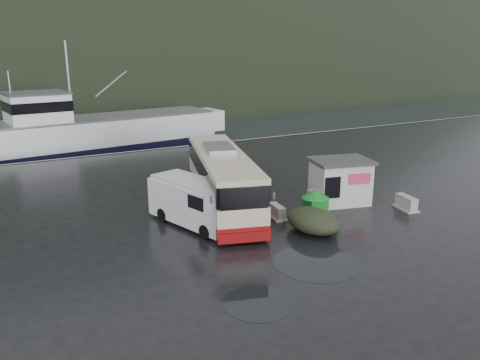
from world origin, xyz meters
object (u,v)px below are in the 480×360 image
waste_bin_left (315,216)px  jersey_barrier_a (277,218)px  ticket_kiosk (339,203)px  white_van (196,225)px  waste_bin_right (232,217)px  coach_bus (222,206)px  fishing_trawler (105,136)px  jersey_barrier_b (316,206)px  jersey_barrier_c (406,209)px  dome_tent (313,232)px

waste_bin_left → jersey_barrier_a: bearing=157.9°
ticket_kiosk → jersey_barrier_a: bearing=-161.1°
white_van → waste_bin_right: 2.27m
coach_bus → waste_bin_left: 5.46m
jersey_barrier_a → fishing_trawler: (-2.33, 29.61, 0.00)m
coach_bus → waste_bin_left: bearing=-31.1°
jersey_barrier_b → coach_bus: bearing=149.7°
coach_bus → jersey_barrier_b: (4.72, -2.76, 0.00)m
white_van → waste_bin_right: white_van is taller
jersey_barrier_b → fishing_trawler: fishing_trawler is taller
jersey_barrier_c → waste_bin_right: bearing=158.3°
waste_bin_right → jersey_barrier_c: size_ratio=0.88×
waste_bin_right → fishing_trawler: size_ratio=0.05×
coach_bus → fishing_trawler: 26.36m
coach_bus → fishing_trawler: (-0.63, 26.36, 0.00)m
dome_tent → jersey_barrier_b: size_ratio=1.80×
coach_bus → jersey_barrier_c: size_ratio=7.66×
white_van → waste_bin_right: (2.25, 0.24, 0.00)m
dome_tent → jersey_barrier_b: dome_tent is taller
jersey_barrier_c → fishing_trawler: bearing=106.7°
white_van → fishing_trawler: size_ratio=0.21×
dome_tent → fishing_trawler: bearing=95.0°
white_van → jersey_barrier_a: white_van is taller
white_van → jersey_barrier_a: (4.31, -1.07, 0.00)m
coach_bus → dome_tent: 6.22m
coach_bus → jersey_barrier_b: bearing=-13.5°
dome_tent → waste_bin_left: bearing=49.8°
jersey_barrier_a → fishing_trawler: size_ratio=0.05×
waste_bin_right → ticket_kiosk: 6.79m
coach_bus → waste_bin_left: (3.67, -4.05, 0.00)m
coach_bus → jersey_barrier_c: bearing=-15.5°
waste_bin_left → jersey_barrier_b: waste_bin_left is taller
waste_bin_left → jersey_barrier_a: (-1.97, 0.80, 0.00)m
waste_bin_left → jersey_barrier_a: 2.13m
coach_bus → ticket_kiosk: coach_bus is taller
ticket_kiosk → jersey_barrier_c: (2.57, -2.78, 0.00)m
waste_bin_right → waste_bin_left: bearing=-27.6°
coach_bus → waste_bin_right: size_ratio=8.72×
dome_tent → fishing_trawler: (-2.79, 32.19, 0.00)m
jersey_barrier_a → waste_bin_right: bearing=147.6°
dome_tent → jersey_barrier_b: 4.00m
waste_bin_right → coach_bus: bearing=79.5°
waste_bin_left → jersey_barrier_b: 1.67m
white_van → jersey_barrier_b: white_van is taller
coach_bus → jersey_barrier_a: bearing=-45.7°
white_van → waste_bin_left: 6.55m
waste_bin_left → fishing_trawler: size_ratio=0.05×
coach_bus → jersey_barrier_b: 5.47m
jersey_barrier_b → jersey_barrier_c: bearing=-34.4°
ticket_kiosk → white_van: bearing=-170.2°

